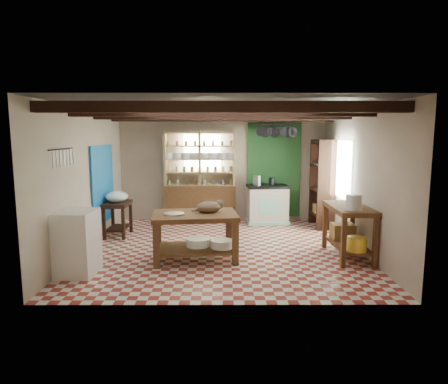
{
  "coord_description": "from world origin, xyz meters",
  "views": [
    {
      "loc": [
        0.0,
        -7.25,
        2.13
      ],
      "look_at": [
        0.02,
        0.3,
        1.02
      ],
      "focal_mm": 32.0,
      "sensor_mm": 36.0,
      "label": 1
    }
  ],
  "objects_px": {
    "prep_table": "(118,219)",
    "white_cabinet": "(77,243)",
    "stove": "(267,204)",
    "right_counter": "(348,231)",
    "work_table": "(195,236)",
    "cat": "(209,207)"
  },
  "relations": [
    {
      "from": "prep_table",
      "to": "white_cabinet",
      "type": "distance_m",
      "value": 2.29
    },
    {
      "from": "work_table",
      "to": "stove",
      "type": "distance_m",
      "value": 3.19
    },
    {
      "from": "cat",
      "to": "right_counter",
      "type": "bearing_deg",
      "value": -15.71
    },
    {
      "from": "work_table",
      "to": "stove",
      "type": "xyz_separation_m",
      "value": [
        1.53,
        2.79,
        0.06
      ]
    },
    {
      "from": "stove",
      "to": "right_counter",
      "type": "distance_m",
      "value": 2.89
    },
    {
      "from": "prep_table",
      "to": "cat",
      "type": "height_order",
      "value": "cat"
    },
    {
      "from": "cat",
      "to": "work_table",
      "type": "bearing_deg",
      "value": -178.69
    },
    {
      "from": "right_counter",
      "to": "stove",
      "type": "bearing_deg",
      "value": 112.3
    },
    {
      "from": "prep_table",
      "to": "cat",
      "type": "bearing_deg",
      "value": -36.03
    },
    {
      "from": "prep_table",
      "to": "cat",
      "type": "xyz_separation_m",
      "value": [
        1.97,
        -1.5,
        0.53
      ]
    },
    {
      "from": "white_cabinet",
      "to": "cat",
      "type": "relative_size",
      "value": 2.34
    },
    {
      "from": "work_table",
      "to": "stove",
      "type": "height_order",
      "value": "stove"
    },
    {
      "from": "white_cabinet",
      "to": "cat",
      "type": "bearing_deg",
      "value": 23.78
    },
    {
      "from": "stove",
      "to": "white_cabinet",
      "type": "distance_m",
      "value": 4.8
    },
    {
      "from": "stove",
      "to": "cat",
      "type": "relative_size",
      "value": 2.25
    },
    {
      "from": "stove",
      "to": "white_cabinet",
      "type": "height_order",
      "value": "white_cabinet"
    },
    {
      "from": "right_counter",
      "to": "cat",
      "type": "bearing_deg",
      "value": -179.28
    },
    {
      "from": "white_cabinet",
      "to": "cat",
      "type": "xyz_separation_m",
      "value": [
        1.99,
        0.79,
        0.4
      ]
    },
    {
      "from": "cat",
      "to": "white_cabinet",
      "type": "bearing_deg",
      "value": -175.33
    },
    {
      "from": "prep_table",
      "to": "right_counter",
      "type": "xyz_separation_m",
      "value": [
        4.38,
        -1.45,
        0.09
      ]
    },
    {
      "from": "work_table",
      "to": "right_counter",
      "type": "relative_size",
      "value": 1.12
    },
    {
      "from": "prep_table",
      "to": "cat",
      "type": "relative_size",
      "value": 1.73
    }
  ]
}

